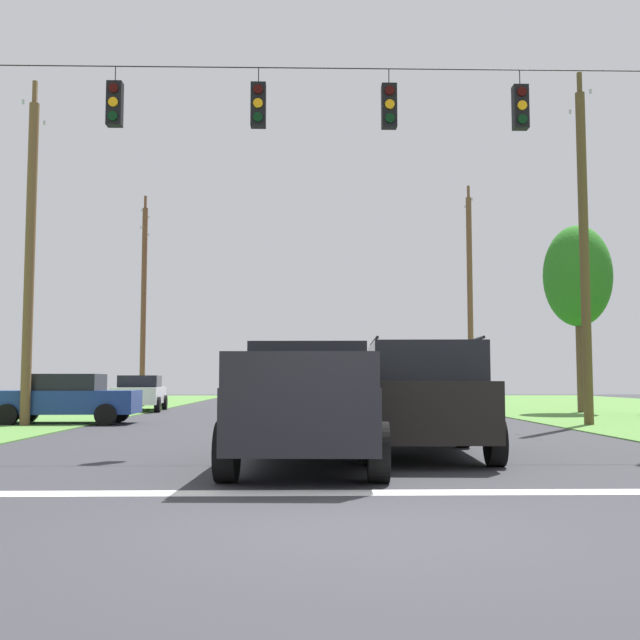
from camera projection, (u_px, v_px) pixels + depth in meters
name	position (u px, v px, depth m)	size (l,w,h in m)	color
ground_plane	(354.00, 527.00, 6.87)	(120.00, 120.00, 0.00)	#333338
stop_bar_stripe	(342.00, 493.00, 8.90)	(12.82, 0.45, 0.01)	white
lane_dash_0	(327.00, 447.00, 14.88)	(0.15, 2.50, 0.01)	white
lane_dash_1	(319.00, 426.00, 21.60)	(0.15, 2.50, 0.01)	white
lane_dash_2	(316.00, 416.00, 27.89)	(0.15, 2.50, 0.01)	white
lane_dash_3	(313.00, 408.00, 35.24)	(0.15, 2.50, 0.01)	white
lane_dash_4	(311.00, 402.00, 44.24)	(0.15, 2.50, 0.01)	white
overhead_signal_span	(329.00, 218.00, 15.66)	(15.27, 0.31, 8.43)	brown
pickup_truck	(308.00, 404.00, 11.79)	(2.47, 5.48, 1.95)	black
suv_black	(421.00, 396.00, 13.32)	(2.42, 4.90, 2.05)	black
distant_car_crossing_white	(140.00, 393.00, 31.90)	(2.31, 4.44, 1.52)	silver
distant_car_oncoming	(66.00, 398.00, 22.68)	(4.35, 2.12, 1.52)	navy
utility_pole_mid_right	(584.00, 250.00, 22.30)	(0.28, 1.74, 10.70)	brown
utility_pole_far_right	(470.00, 297.00, 37.90)	(0.28, 1.71, 11.29)	brown
utility_pole_mid_left	(30.00, 256.00, 21.95)	(0.29, 1.83, 10.30)	brown
utility_pole_far_left	(144.00, 299.00, 37.39)	(0.27, 1.92, 10.64)	brown
tree_roadside_right	(578.00, 277.00, 30.55)	(2.75, 2.75, 7.68)	brown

